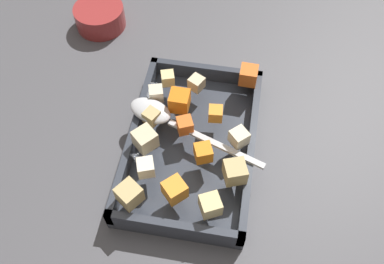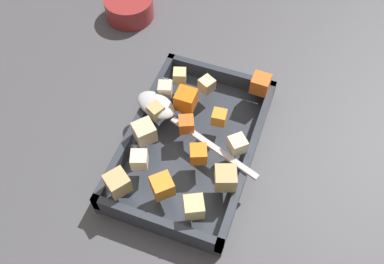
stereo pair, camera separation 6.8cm
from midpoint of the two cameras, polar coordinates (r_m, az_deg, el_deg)
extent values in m
plane|color=#4C4C51|center=(0.73, 0.81, -3.38)|extent=(4.00, 4.00, 0.00)
cube|color=#333842|center=(0.73, 2.69, -2.41)|extent=(0.33, 0.21, 0.01)
cube|color=#333842|center=(0.73, -4.79, 0.91)|extent=(0.33, 0.01, 0.03)
cube|color=#333842|center=(0.70, 10.63, -3.78)|extent=(0.33, 0.01, 0.03)
cube|color=#333842|center=(0.80, 6.40, 7.65)|extent=(0.01, 0.21, 0.03)
cube|color=#333842|center=(0.64, -1.86, -12.75)|extent=(0.01, 0.21, 0.03)
cube|color=orange|center=(0.66, 3.86, -3.28)|extent=(0.04, 0.04, 0.03)
cube|color=orange|center=(0.69, 2.03, 0.88)|extent=(0.03, 0.03, 0.03)
cube|color=orange|center=(0.70, 6.56, 1.84)|extent=(0.03, 0.03, 0.02)
cube|color=orange|center=(0.63, -1.02, -7.72)|extent=(0.04, 0.04, 0.03)
cube|color=orange|center=(0.76, 12.03, 6.36)|extent=(0.03, 0.03, 0.03)
cube|color=orange|center=(0.72, 1.89, 4.32)|extent=(0.03, 0.03, 0.03)
cube|color=beige|center=(0.75, 4.70, 6.38)|extent=(0.03, 0.03, 0.02)
cube|color=tan|center=(0.71, -2.29, 2.71)|extent=(0.03, 0.03, 0.02)
cube|color=tan|center=(0.64, 7.73, -6.56)|extent=(0.04, 0.04, 0.03)
cube|color=beige|center=(0.68, -3.76, -0.22)|extent=(0.05, 0.05, 0.03)
cube|color=#E0CC89|center=(0.76, 0.89, 7.60)|extent=(0.03, 0.03, 0.02)
cube|color=beige|center=(0.68, 9.19, -1.92)|extent=(0.04, 0.04, 0.03)
cube|color=tan|center=(0.63, -7.23, -7.27)|extent=(0.05, 0.05, 0.03)
cube|color=#E0CC89|center=(0.62, 3.50, -10.55)|extent=(0.04, 0.04, 0.03)
cube|color=beige|center=(0.74, -1.09, 5.76)|extent=(0.03, 0.03, 0.02)
cube|color=silver|center=(0.65, -4.36, -4.06)|extent=(0.03, 0.03, 0.03)
ellipsoid|color=silver|center=(0.72, -2.30, 3.57)|extent=(0.07, 0.09, 0.02)
cube|color=silver|center=(0.68, 5.82, -2.30)|extent=(0.07, 0.17, 0.01)
cylinder|color=maroon|center=(0.96, -6.56, 16.64)|extent=(0.11, 0.11, 0.05)
camera|label=1|loc=(0.03, -87.13, 4.30)|focal=38.57mm
camera|label=2|loc=(0.03, 92.87, -4.30)|focal=38.57mm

